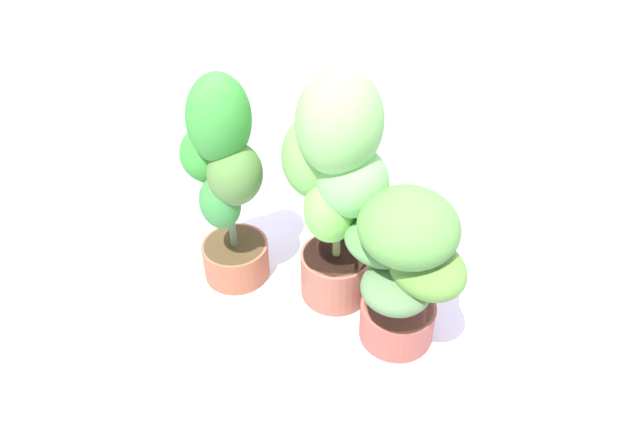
% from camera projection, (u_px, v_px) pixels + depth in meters
% --- Properties ---
extents(ground_plane, '(8.00, 8.00, 0.00)m').
position_uv_depth(ground_plane, '(250.00, 373.00, 1.99)').
color(ground_plane, silver).
rests_on(ground_plane, ground).
extents(mylar_back_wall, '(3.20, 0.01, 2.00)m').
position_uv_depth(mylar_back_wall, '(382.00, 2.00, 1.93)').
color(mylar_back_wall, silver).
rests_on(mylar_back_wall, ground).
extents(potted_plant_back_center, '(0.47, 0.41, 0.93)m').
position_uv_depth(potted_plant_back_center, '(335.00, 176.00, 1.95)').
color(potted_plant_back_center, brown).
rests_on(potted_plant_back_center, ground).
extents(potted_plant_back_left, '(0.38, 0.32, 0.86)m').
position_uv_depth(potted_plant_back_left, '(225.00, 176.00, 2.07)').
color(potted_plant_back_left, '#965036').
rests_on(potted_plant_back_left, ground).
extents(potted_plant_back_right, '(0.49, 0.47, 0.61)m').
position_uv_depth(potted_plant_back_right, '(404.00, 261.00, 1.89)').
color(potted_plant_back_right, '#934A3D').
rests_on(potted_plant_back_right, ground).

